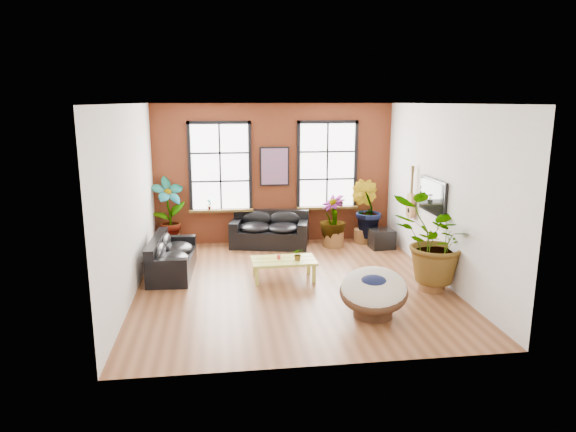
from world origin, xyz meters
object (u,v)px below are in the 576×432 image
sofa_back (270,230)px  sofa_left (170,257)px  coffee_table (284,262)px  papasan_chair (374,291)px

sofa_back → sofa_left: size_ratio=1.03×
sofa_left → coffee_table: 2.41m
coffee_table → papasan_chair: size_ratio=0.88×
sofa_back → sofa_left: (-2.29, -1.85, -0.04)m
sofa_left → papasan_chair: papasan_chair is taller
papasan_chair → coffee_table: bearing=143.2°
sofa_back → papasan_chair: sofa_back is taller
coffee_table → sofa_left: bearing=163.1°
coffee_table → papasan_chair: bearing=-58.9°
sofa_back → papasan_chair: bearing=-61.0°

